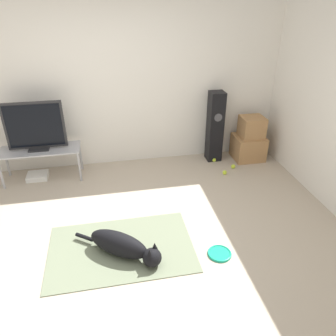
% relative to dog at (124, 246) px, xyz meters
% --- Properties ---
extents(ground_plane, '(12.00, 12.00, 0.00)m').
position_rel_dog_xyz_m(ground_plane, '(0.07, 0.12, -0.14)').
color(ground_plane, '#B2A38E').
extents(wall_back, '(8.00, 0.06, 2.55)m').
position_rel_dog_xyz_m(wall_back, '(0.07, 2.22, 1.14)').
color(wall_back, silver).
rests_on(wall_back, ground_plane).
extents(area_rug, '(1.56, 1.01, 0.01)m').
position_rel_dog_xyz_m(area_rug, '(-0.02, 0.12, -0.13)').
color(area_rug, slate).
rests_on(area_rug, ground_plane).
extents(dog, '(0.88, 0.68, 0.27)m').
position_rel_dog_xyz_m(dog, '(0.00, 0.00, 0.00)').
color(dog, black).
rests_on(dog, area_rug).
extents(frisbee, '(0.26, 0.26, 0.03)m').
position_rel_dog_xyz_m(frisbee, '(1.00, -0.17, -0.13)').
color(frisbee, '#199E7A').
rests_on(frisbee, ground_plane).
extents(cardboard_box_lower, '(0.48, 0.44, 0.39)m').
position_rel_dog_xyz_m(cardboard_box_lower, '(2.20, 1.90, 0.06)').
color(cardboard_box_lower, '#A87A4C').
rests_on(cardboard_box_lower, ground_plane).
extents(cardboard_box_upper, '(0.36, 0.33, 0.33)m').
position_rel_dog_xyz_m(cardboard_box_upper, '(2.21, 1.89, 0.42)').
color(cardboard_box_upper, '#A87A4C').
rests_on(cardboard_box_upper, cardboard_box_lower).
extents(floor_speaker, '(0.23, 0.23, 1.13)m').
position_rel_dog_xyz_m(floor_speaker, '(1.62, 1.98, 0.43)').
color(floor_speaker, black).
rests_on(floor_speaker, ground_plane).
extents(tv_stand, '(1.12, 0.43, 0.48)m').
position_rel_dog_xyz_m(tv_stand, '(-1.03, 1.86, 0.28)').
color(tv_stand, '#A8A8AD').
rests_on(tv_stand, ground_plane).
extents(tv, '(0.80, 0.20, 0.69)m').
position_rel_dog_xyz_m(tv, '(-1.03, 1.87, 0.68)').
color(tv, '#232326').
rests_on(tv, tv_stand).
extents(tennis_ball_by_boxes, '(0.07, 0.07, 0.07)m').
position_rel_dog_xyz_m(tennis_ball_by_boxes, '(1.61, 1.88, -0.11)').
color(tennis_ball_by_boxes, '#C6E033').
rests_on(tennis_ball_by_boxes, ground_plane).
extents(tennis_ball_near_speaker, '(0.07, 0.07, 0.07)m').
position_rel_dog_xyz_m(tennis_ball_near_speaker, '(1.84, 1.60, -0.11)').
color(tennis_ball_near_speaker, '#C6E033').
rests_on(tennis_ball_near_speaker, ground_plane).
extents(tennis_ball_loose_on_carpet, '(0.07, 0.07, 0.07)m').
position_rel_dog_xyz_m(tennis_ball_loose_on_carpet, '(1.64, 1.45, -0.11)').
color(tennis_ball_loose_on_carpet, '#C6E033').
rests_on(tennis_ball_loose_on_carpet, ground_plane).
extents(game_console, '(0.30, 0.26, 0.07)m').
position_rel_dog_xyz_m(game_console, '(-1.14, 1.88, -0.10)').
color(game_console, white).
rests_on(game_console, ground_plane).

